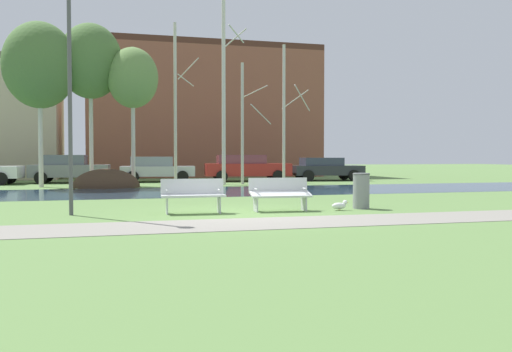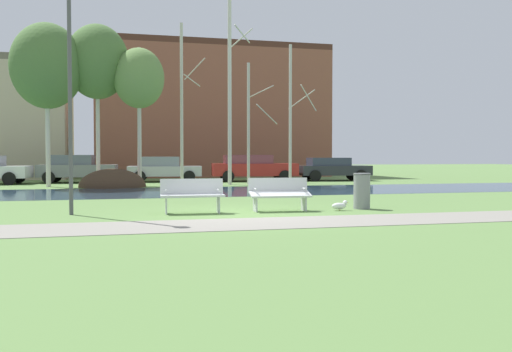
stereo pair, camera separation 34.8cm
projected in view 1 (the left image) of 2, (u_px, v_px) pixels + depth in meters
ground_plane at (183, 190)px, 23.64m from camera, size 120.00×120.00×0.00m
paved_path_strip at (265, 223)px, 12.13m from camera, size 60.00×2.08×0.01m
river_band at (187, 192)px, 22.70m from camera, size 80.00×6.40×0.01m
soil_mound at (106, 187)px, 26.01m from camera, size 3.07×3.13×1.71m
bench_left at (193, 195)px, 14.23m from camera, size 1.63×0.66×0.87m
bench_right at (280, 193)px, 14.85m from camera, size 1.63×0.66×0.87m
trash_bin at (361, 190)px, 15.51m from camera, size 0.48×0.48×0.98m
seagull at (340, 205)px, 15.02m from camera, size 0.48×0.18×0.27m
streetlamp at (69, 59)px, 13.68m from camera, size 0.32×0.32×5.77m
birch_far_left at (40, 65)px, 25.90m from camera, size 3.31×3.31×7.60m
birch_left at (90, 61)px, 26.90m from camera, size 2.99×2.99×7.76m
birch_center_left at (133, 78)px, 26.85m from camera, size 2.40×2.40×6.62m
birch_center at (176, 102)px, 28.77m from camera, size 1.30×2.14×8.22m
birch_center_right at (224, 89)px, 28.12m from camera, size 1.26×2.19×9.31m
birch_right at (244, 122)px, 28.70m from camera, size 1.59×2.79×6.17m
birch_far_right at (285, 113)px, 29.85m from camera, size 1.50×2.73×7.31m
parked_sedan_second_grey at (69, 168)px, 30.03m from camera, size 4.20×2.32×1.49m
parked_hatch_third_silver at (156, 169)px, 31.17m from camera, size 4.15×2.27×1.40m
parked_wagon_fourth_red at (246, 167)px, 31.98m from camera, size 4.93×2.31×1.50m
parked_suv_fifth_dark at (325, 168)px, 32.89m from camera, size 4.24×2.32×1.33m
building_brick_low at (203, 112)px, 39.79m from camera, size 15.82×6.17×9.10m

